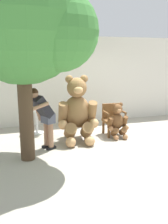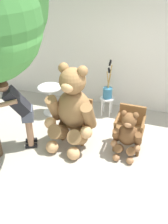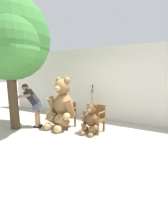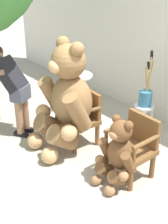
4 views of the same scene
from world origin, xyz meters
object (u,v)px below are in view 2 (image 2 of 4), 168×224
(teddy_bear_large, at_px, (72,108))
(teddy_bear_small, at_px, (127,135))
(wooden_chair_right, at_px, (130,127))
(brush_bucket, at_px, (108,91))
(white_stool, at_px, (107,101))
(wooden_chair_left, at_px, (78,117))
(person_visitor, at_px, (19,108))
(round_side_table, at_px, (50,97))

(teddy_bear_large, xyz_separation_m, teddy_bear_small, (1.12, -0.02, -0.37))
(wooden_chair_right, xyz_separation_m, brush_bucket, (-0.72, 1.07, 0.19))
(teddy_bear_large, distance_m, brush_bucket, 1.41)
(white_stool, height_order, brush_bucket, brush_bucket)
(wooden_chair_left, height_order, person_visitor, person_visitor)
(wooden_chair_left, xyz_separation_m, brush_bucket, (0.39, 1.07, 0.19))
(wooden_chair_right, distance_m, person_visitor, 2.19)
(teddy_bear_small, bearing_deg, white_stool, 117.77)
(wooden_chair_right, bearing_deg, brush_bucket, 123.81)
(teddy_bear_large, distance_m, round_side_table, 1.40)
(brush_bucket, bearing_deg, teddy_bear_small, -62.34)
(teddy_bear_large, bearing_deg, brush_bucket, 73.29)
(wooden_chair_left, height_order, white_stool, wooden_chair_left)
(wooden_chair_right, height_order, brush_bucket, brush_bucket)
(teddy_bear_small, bearing_deg, person_visitor, -169.72)
(wooden_chair_right, xyz_separation_m, white_stool, (-0.72, 1.06, -0.11))
(wooden_chair_left, xyz_separation_m, teddy_bear_small, (1.10, -0.29, 0.01))
(wooden_chair_left, distance_m, teddy_bear_large, 0.46)
(teddy_bear_small, bearing_deg, round_side_table, 154.32)
(teddy_bear_large, relative_size, teddy_bear_small, 1.79)
(white_stool, distance_m, brush_bucket, 0.29)
(wooden_chair_right, height_order, white_stool, wooden_chair_right)
(teddy_bear_large, relative_size, brush_bucket, 1.80)
(wooden_chair_left, distance_m, teddy_bear_small, 1.14)
(wooden_chair_right, relative_size, teddy_bear_large, 0.50)
(teddy_bear_small, bearing_deg, brush_bucket, 117.66)
(wooden_chair_left, height_order, teddy_bear_large, teddy_bear_large)
(wooden_chair_left, xyz_separation_m, teddy_bear_large, (-0.02, -0.27, 0.37))
(brush_bucket, relative_size, round_side_table, 1.32)
(teddy_bear_small, distance_m, white_stool, 1.54)
(brush_bucket, distance_m, round_side_table, 1.40)
(teddy_bear_large, xyz_separation_m, brush_bucket, (0.40, 1.34, -0.19))
(person_visitor, height_order, brush_bucket, person_visitor)
(person_visitor, xyz_separation_m, brush_bucket, (1.33, 1.73, -0.25))
(person_visitor, relative_size, brush_bucket, 1.57)
(white_stool, relative_size, brush_bucket, 0.49)
(white_stool, bearing_deg, round_side_table, -164.42)
(teddy_bear_small, bearing_deg, teddy_bear_large, 178.96)
(teddy_bear_small, height_order, brush_bucket, brush_bucket)
(wooden_chair_right, bearing_deg, teddy_bear_large, -166.28)
(wooden_chair_left, distance_m, wooden_chair_right, 1.10)
(wooden_chair_left, bearing_deg, teddy_bear_small, -14.92)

